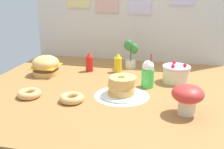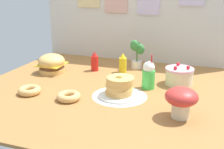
# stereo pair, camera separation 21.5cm
# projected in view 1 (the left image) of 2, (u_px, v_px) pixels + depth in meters

# --- Properties ---
(ground_plane) EXTENTS (1.97, 1.80, 0.02)m
(ground_plane) POSITION_uv_depth(u_px,v_px,m) (104.00, 90.00, 2.18)
(ground_plane) COLOR #9E6B38
(back_wall) EXTENTS (1.97, 0.04, 0.95)m
(back_wall) POSITION_uv_depth(u_px,v_px,m) (127.00, 14.00, 2.85)
(back_wall) COLOR beige
(back_wall) RESTS_ON ground_plane
(doily_mat) EXTENTS (0.40, 0.40, 0.00)m
(doily_mat) POSITION_uv_depth(u_px,v_px,m) (122.00, 95.00, 2.04)
(doily_mat) COLOR white
(doily_mat) RESTS_ON ground_plane
(burger) EXTENTS (0.24, 0.24, 0.17)m
(burger) POSITION_uv_depth(u_px,v_px,m) (46.00, 66.00, 2.49)
(burger) COLOR #DBA859
(burger) RESTS_ON ground_plane
(pancake_stack) EXTENTS (0.31, 0.31, 0.16)m
(pancake_stack) POSITION_uv_depth(u_px,v_px,m) (122.00, 87.00, 2.02)
(pancake_stack) COLOR white
(pancake_stack) RESTS_ON doily_mat
(layer_cake) EXTENTS (0.23, 0.23, 0.17)m
(layer_cake) POSITION_uv_depth(u_px,v_px,m) (176.00, 74.00, 2.31)
(layer_cake) COLOR beige
(layer_cake) RESTS_ON ground_plane
(ketchup_bottle) EXTENTS (0.07, 0.07, 0.18)m
(ketchup_bottle) POSITION_uv_depth(u_px,v_px,m) (89.00, 62.00, 2.58)
(ketchup_bottle) COLOR red
(ketchup_bottle) RESTS_ON ground_plane
(mustard_bottle) EXTENTS (0.07, 0.07, 0.18)m
(mustard_bottle) POSITION_uv_depth(u_px,v_px,m) (118.00, 63.00, 2.56)
(mustard_bottle) COLOR yellow
(mustard_bottle) RESTS_ON ground_plane
(cream_soda_cup) EXTENTS (0.10, 0.10, 0.27)m
(cream_soda_cup) POSITION_uv_depth(u_px,v_px,m) (148.00, 74.00, 2.18)
(cream_soda_cup) COLOR green
(cream_soda_cup) RESTS_ON ground_plane
(donut_pink_glaze) EXTENTS (0.17, 0.17, 0.05)m
(donut_pink_glaze) POSITION_uv_depth(u_px,v_px,m) (29.00, 93.00, 2.01)
(donut_pink_glaze) COLOR tan
(donut_pink_glaze) RESTS_ON ground_plane
(donut_chocolate) EXTENTS (0.17, 0.17, 0.05)m
(donut_chocolate) POSITION_uv_depth(u_px,v_px,m) (72.00, 98.00, 1.93)
(donut_chocolate) COLOR tan
(donut_chocolate) RESTS_ON ground_plane
(potted_plant) EXTENTS (0.13, 0.10, 0.28)m
(potted_plant) POSITION_uv_depth(u_px,v_px,m) (131.00, 53.00, 2.67)
(potted_plant) COLOR white
(potted_plant) RESTS_ON ground_plane
(mushroom_stool) EXTENTS (0.20, 0.20, 0.19)m
(mushroom_stool) POSITION_uv_depth(u_px,v_px,m) (188.00, 96.00, 1.72)
(mushroom_stool) COLOR beige
(mushroom_stool) RESTS_ON ground_plane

